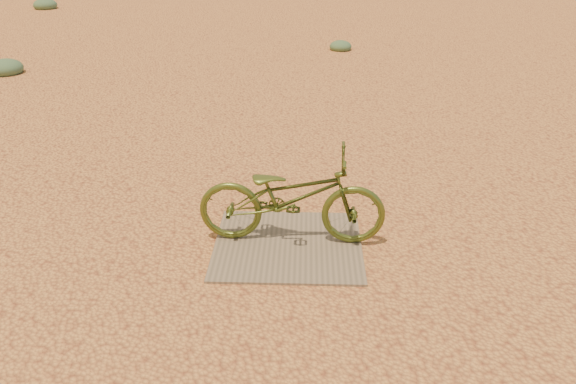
{
  "coord_description": "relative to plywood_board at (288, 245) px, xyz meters",
  "views": [
    {
      "loc": [
        0.72,
        -4.49,
        2.71
      ],
      "look_at": [
        0.57,
        -0.15,
        0.55
      ],
      "focal_mm": 35.0,
      "sensor_mm": 36.0,
      "label": 1
    }
  ],
  "objects": [
    {
      "name": "ground",
      "position": [
        -0.57,
        0.15,
        -0.01
      ],
      "size": [
        120.0,
        120.0,
        0.0
      ],
      "primitive_type": "plane",
      "color": "#E4974B",
      "rests_on": "ground"
    },
    {
      "name": "bicycle",
      "position": [
        0.03,
        0.08,
        0.45
      ],
      "size": [
        1.68,
        0.63,
        0.87
      ],
      "primitive_type": "imported",
      "rotation": [
        0.0,
        0.0,
        1.54
      ],
      "color": "#46521C",
      "rests_on": "plywood_board"
    },
    {
      "name": "kale_b",
      "position": [
        0.88,
        8.19,
        -0.01
      ],
      "size": [
        0.48,
        0.48,
        0.27
      ],
      "primitive_type": "ellipsoid",
      "color": "#4A6844",
      "rests_on": "ground"
    },
    {
      "name": "kale_a",
      "position": [
        -5.52,
        5.94,
        -0.01
      ],
      "size": [
        0.63,
        0.63,
        0.35
      ],
      "primitive_type": "ellipsoid",
      "color": "#4A6844",
      "rests_on": "ground"
    },
    {
      "name": "kale_c",
      "position": [
        -8.15,
        13.85,
        -0.01
      ],
      "size": [
        0.72,
        0.72,
        0.4
      ],
      "primitive_type": "ellipsoid",
      "color": "#4A6844",
      "rests_on": "ground"
    },
    {
      "name": "plywood_board",
      "position": [
        0.0,
        0.0,
        0.0
      ],
      "size": [
        1.33,
        1.21,
        0.02
      ],
      "primitive_type": "cube",
      "color": "#76624C",
      "rests_on": "ground"
    }
  ]
}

